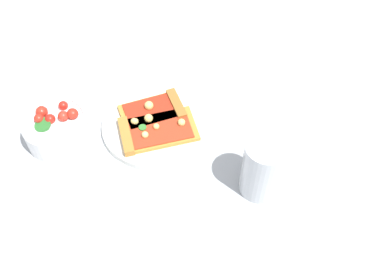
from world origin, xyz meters
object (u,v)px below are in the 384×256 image
Objects in this scene: soda_glass at (262,169)px; paper_napkin at (292,103)px; plate at (156,125)px; pizza_slice_near at (154,131)px; pizza_slice_far at (155,111)px; salad_bowl at (57,128)px.

paper_napkin is (-0.23, 0.03, -0.06)m from soda_glass.
pizza_slice_near is at bearing 11.43° from plate.
plate is 0.03m from pizza_slice_far.
paper_napkin is (-0.18, 0.26, -0.02)m from pizza_slice_near.
pizza_slice_near is 0.31m from paper_napkin.
pizza_slice_far is (-0.03, -0.01, 0.01)m from plate.
pizza_slice_near is 1.37× the size of salad_bowl.
salad_bowl is 0.83× the size of paper_napkin.
salad_bowl is at bearing -89.43° from soda_glass.
soda_glass is at bearing 70.68° from plate.
soda_glass reaches higher than pizza_slice_far.
pizza_slice_far is 1.18× the size of salad_bowl.
soda_glass is (0.06, 0.23, 0.04)m from pizza_slice_near.
plate is 0.20m from salad_bowl.
pizza_slice_near is 0.19m from salad_bowl.
soda_glass reaches higher than paper_napkin.
plate is 0.03m from pizza_slice_near.
soda_glass reaches higher than pizza_slice_near.
salad_bowl is (0.06, -0.18, 0.01)m from pizza_slice_near.
soda_glass is (0.11, 0.24, 0.04)m from pizza_slice_far.
plate is at bearing -60.48° from paper_napkin.
salad_bowl reaches higher than pizza_slice_far.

